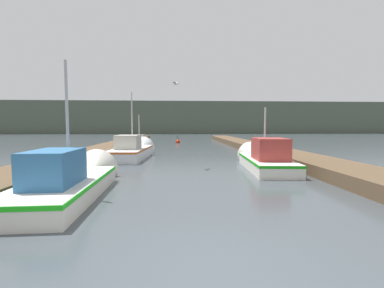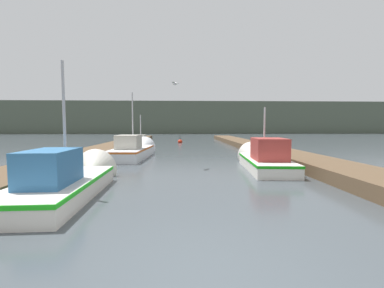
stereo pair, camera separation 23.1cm
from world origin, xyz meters
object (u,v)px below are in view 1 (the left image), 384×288
fishing_boat_1 (263,158)px  mooring_piling_1 (261,148)px  channel_buoy (178,142)px  seagull_lead (176,84)px  fishing_boat_2 (134,150)px  fishing_boat_0 (73,180)px  fishing_boat_3 (140,145)px  mooring_piling_0 (123,146)px

fishing_boat_1 → mooring_piling_1: (1.27, 4.10, 0.13)m
channel_buoy → seagull_lead: size_ratio=1.88×
fishing_boat_2 → fishing_boat_0: bearing=-88.5°
fishing_boat_3 → mooring_piling_1: size_ratio=5.66×
mooring_piling_0 → channel_buoy: bearing=68.0°
channel_buoy → fishing_boat_2: bearing=-102.2°
fishing_boat_3 → channel_buoy: 8.52m
mooring_piling_1 → fishing_boat_0: bearing=-135.0°
fishing_boat_1 → fishing_boat_0: bearing=-144.1°
fishing_boat_0 → mooring_piling_0: fishing_boat_0 is taller
channel_buoy → seagull_lead: seagull_lead is taller
seagull_lead → fishing_boat_3: bearing=44.8°
fishing_boat_0 → mooring_piling_1: fishing_boat_0 is taller
fishing_boat_0 → seagull_lead: bearing=55.2°
mooring_piling_0 → mooring_piling_1: (9.44, -3.21, 0.08)m
mooring_piling_0 → seagull_lead: 8.78m
fishing_boat_2 → fishing_boat_3: size_ratio=1.00×
mooring_piling_1 → seagull_lead: (-5.41, -3.77, 3.41)m
fishing_boat_0 → seagull_lead: size_ratio=10.11×
fishing_boat_2 → channel_buoy: size_ratio=6.25×
fishing_boat_1 → mooring_piling_0: fishing_boat_1 is taller
mooring_piling_1 → fishing_boat_3: bearing=146.7°
fishing_boat_0 → channel_buoy: bearing=80.1°
fishing_boat_3 → channel_buoy: fishing_boat_3 is taller
fishing_boat_0 → fishing_boat_3: size_ratio=0.86×
mooring_piling_0 → fishing_boat_1: bearing=-41.8°
fishing_boat_3 → mooring_piling_0: (-0.94, -2.37, 0.12)m
channel_buoy → seagull_lead: 17.66m
fishing_boat_0 → seagull_lead: seagull_lead is taller
fishing_boat_0 → fishing_boat_2: size_ratio=0.86×
fishing_boat_3 → mooring_piling_0: 2.55m
fishing_boat_1 → seagull_lead: size_ratio=10.64×
mooring_piling_0 → seagull_lead: bearing=-60.0°
fishing_boat_1 → fishing_boat_2: size_ratio=0.91×
fishing_boat_2 → channel_buoy: bearing=81.4°
channel_buoy → fishing_boat_0: bearing=-98.2°
fishing_boat_1 → fishing_boat_2: (-6.85, 4.51, -0.00)m
fishing_boat_1 → seagull_lead: seagull_lead is taller
fishing_boat_3 → mooring_piling_1: 10.16m
mooring_piling_1 → fishing_boat_2: bearing=177.1°
fishing_boat_2 → fishing_boat_1: bearing=-29.7°
fishing_boat_1 → seagull_lead: 5.46m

